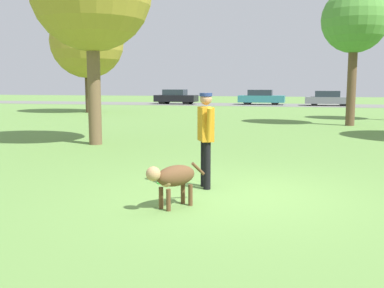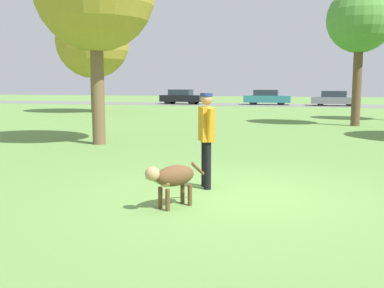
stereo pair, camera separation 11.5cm
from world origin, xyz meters
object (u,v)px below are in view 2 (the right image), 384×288
tree_far_left (93,42)px  tree_mid_center (360,21)px  dog (172,177)px  parked_car_black (182,97)px  person (206,132)px  frisbee (164,183)px  parked_car_grey (334,99)px  parked_car_teal (267,97)px

tree_far_left → tree_mid_center: 16.81m
dog → parked_car_black: (-9.45, 34.00, 0.19)m
person → frisbee: person is taller
dog → parked_car_black: 35.29m
dog → parked_car_black: size_ratio=0.26×
dog → tree_mid_center: (4.08, 15.05, 4.16)m
frisbee → parked_car_grey: 32.80m
tree_far_left → parked_car_teal: size_ratio=1.69×
person → parked_car_grey: person is taller
dog → tree_far_left: tree_far_left is taller
parked_car_grey → parked_car_teal: bearing=175.5°
tree_far_left → parked_car_black: tree_far_left is taller
parked_car_grey → person: bearing=-96.0°
tree_far_left → parked_car_grey: 21.06m
tree_mid_center → dog: bearing=-105.2°
tree_mid_center → parked_car_grey: (0.09, 18.97, -4.01)m
dog → frisbee: size_ratio=4.69×
dog → parked_car_grey: bearing=-153.1°
person → tree_far_left: size_ratio=0.25×
dog → frisbee: bearing=-123.4°
parked_car_black → parked_car_teal: 7.88m
frisbee → parked_car_black: size_ratio=0.06×
person → tree_mid_center: tree_mid_center is taller
dog → parked_car_teal: bearing=-143.4°
dog → tree_far_left: 24.22m
frisbee → tree_mid_center: 15.00m
frisbee → tree_far_left: size_ratio=0.03×
person → parked_car_grey: (3.96, 32.59, -0.41)m
person → parked_car_black: size_ratio=0.44×
frisbee → tree_mid_center: bearing=70.6°
dog → parked_car_teal: parked_car_teal is taller
person → parked_car_grey: bearing=148.0°
parked_car_black → parked_car_teal: size_ratio=0.94×
parked_car_grey → dog: bearing=-96.0°
frisbee → parked_car_black: parked_car_black is taller
tree_mid_center → parked_car_black: tree_mid_center is taller
dog → tree_far_left: (-11.72, 20.79, 4.13)m
person → parked_car_teal: person is taller
person → tree_mid_center: (3.87, 13.62, 3.60)m
tree_far_left → tree_mid_center: (15.80, -5.74, 0.02)m
parked_car_black → dog: bearing=-72.6°
dog → parked_car_teal: (-1.60, 34.57, 0.19)m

